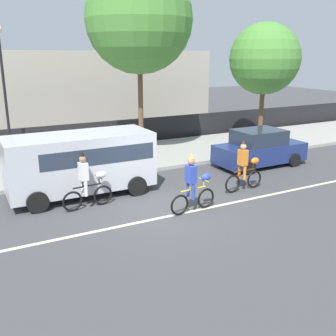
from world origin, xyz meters
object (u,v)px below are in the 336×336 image
object	(u,v)px
parade_cyclist_zebra	(87,183)
parked_van_silver	(82,160)
street_lamp_post	(3,74)
parade_cyclist_cobalt	(194,186)
parked_car_navy	(259,149)
parade_cyclist_orange	(245,168)

from	to	relation	value
parade_cyclist_zebra	parked_van_silver	xyz separation A→B (m)	(0.24, 1.36, 0.44)
parade_cyclist_zebra	street_lamp_post	bearing A→B (deg)	101.61
parked_van_silver	parade_cyclist_zebra	bearing A→B (deg)	-100.00
parked_van_silver	street_lamp_post	bearing A→B (deg)	106.44
parade_cyclist_cobalt	parked_car_navy	size ratio (longest dim) A/B	0.47
street_lamp_post	parked_van_silver	bearing A→B (deg)	-73.56
parade_cyclist_zebra	parade_cyclist_cobalt	xyz separation A→B (m)	(2.86, -1.85, 0.00)
parked_van_silver	parked_car_navy	bearing A→B (deg)	-0.07
parade_cyclist_cobalt	parade_cyclist_orange	size ratio (longest dim) A/B	1.00
parade_cyclist_zebra	parade_cyclist_cobalt	distance (m)	3.41
parade_cyclist_cobalt	street_lamp_post	xyz separation A→B (m)	(-4.32, 8.99, 3.15)
parked_van_silver	street_lamp_post	xyz separation A→B (m)	(-1.70, 5.78, 2.71)
parade_cyclist_orange	street_lamp_post	size ratio (longest dim) A/B	0.33
parade_cyclist_orange	parked_car_navy	world-z (taller)	parade_cyclist_orange
parked_van_silver	parked_car_navy	xyz separation A→B (m)	(8.01, -0.01, -0.50)
parade_cyclist_cobalt	parade_cyclist_orange	distance (m)	2.84
street_lamp_post	parade_cyclist_orange	bearing A→B (deg)	-49.12
parade_cyclist_zebra	parked_car_navy	world-z (taller)	parade_cyclist_zebra
parade_cyclist_cobalt	parade_cyclist_zebra	bearing A→B (deg)	147.03
parade_cyclist_zebra	parked_car_navy	xyz separation A→B (m)	(8.24, 1.35, -0.06)
street_lamp_post	parade_cyclist_cobalt	bearing A→B (deg)	-64.31
parade_cyclist_zebra	parade_cyclist_orange	size ratio (longest dim) A/B	1.00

